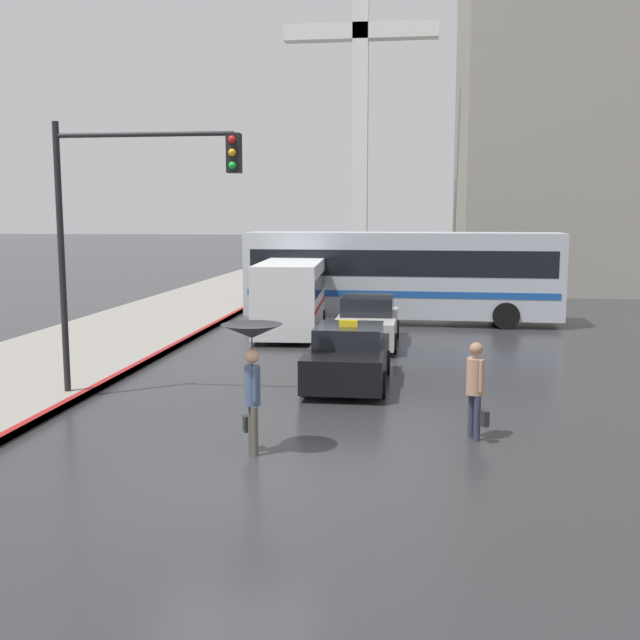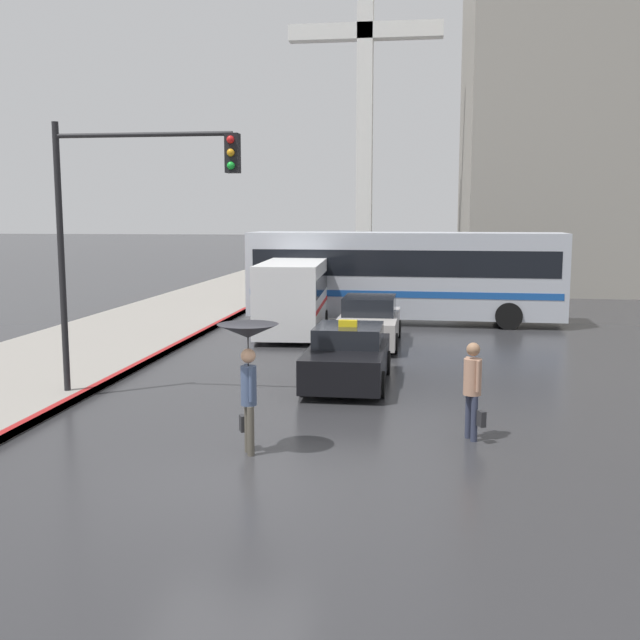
% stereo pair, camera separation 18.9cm
% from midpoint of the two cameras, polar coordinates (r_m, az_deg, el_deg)
% --- Properties ---
extents(ground_plane, '(300.00, 300.00, 0.00)m').
position_cam_midpoint_polar(ground_plane, '(11.64, -7.36, -12.25)').
color(ground_plane, '#2D2D30').
extents(taxi, '(1.91, 4.09, 1.55)m').
position_cam_midpoint_polar(taxi, '(17.95, 1.87, -2.83)').
color(taxi, black).
rests_on(taxi, ground_plane).
extents(sedan_red, '(1.91, 4.53, 1.50)m').
position_cam_midpoint_polar(sedan_red, '(23.48, 3.41, -0.20)').
color(sedan_red, '#B7B2AD').
rests_on(sedan_red, ground_plane).
extents(ambulance_van, '(2.34, 5.67, 2.47)m').
position_cam_midpoint_polar(ambulance_van, '(25.47, -2.42, 1.99)').
color(ambulance_van, silver).
rests_on(ambulance_van, ground_plane).
extents(city_bus, '(11.76, 2.96, 3.39)m').
position_cam_midpoint_polar(city_bus, '(28.42, 6.03, 3.61)').
color(city_bus, '#B2B7C1').
rests_on(city_bus, ground_plane).
extents(pedestrian_with_umbrella, '(1.03, 1.03, 2.22)m').
position_cam_midpoint_polar(pedestrian_with_umbrella, '(12.51, -5.64, -2.23)').
color(pedestrian_with_umbrella, '#4C473D').
rests_on(pedestrian_with_umbrella, ground_plane).
extents(pedestrian_man, '(0.45, 0.57, 1.78)m').
position_cam_midpoint_polar(pedestrian_man, '(13.69, 11.38, -4.74)').
color(pedestrian_man, '#2D3347').
rests_on(pedestrian_man, ground_plane).
extents(traffic_light, '(4.06, 0.38, 5.98)m').
position_cam_midpoint_polar(traffic_light, '(16.50, -14.64, 8.28)').
color(traffic_light, black).
rests_on(traffic_light, ground_plane).
extents(building_tower_near, '(12.12, 13.77, 26.96)m').
position_cam_midpoint_polar(building_tower_near, '(46.27, 18.65, 19.35)').
color(building_tower_near, gray).
rests_on(building_tower_near, ground_plane).
extents(monument_cross, '(8.82, 0.90, 20.05)m').
position_cam_midpoint_polar(monument_cross, '(45.19, 2.97, 17.30)').
color(monument_cross, white).
rests_on(monument_cross, ground_plane).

